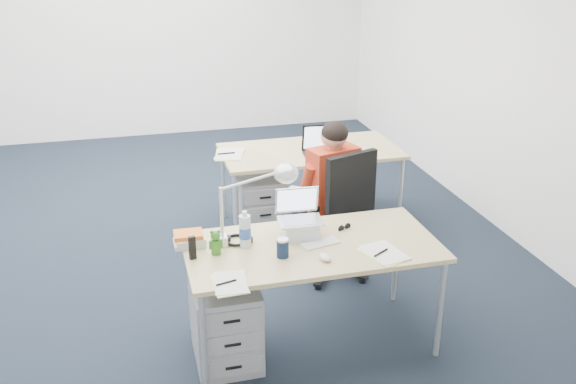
{
  "coord_description": "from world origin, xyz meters",
  "views": [
    {
      "loc": [
        -0.25,
        -5.0,
        2.58
      ],
      "look_at": [
        0.81,
        -0.93,
        0.85
      ],
      "focal_mm": 40.0,
      "sensor_mm": 36.0,
      "label": 1
    }
  ],
  "objects_px": {
    "seated_person": "(323,193)",
    "can_koozie": "(283,248)",
    "desk_near": "(312,251)",
    "desk_lamp": "(247,204)",
    "book_stack": "(189,239)",
    "bear_figurine": "(216,242)",
    "water_bottle": "(245,229)",
    "cordless_phone": "(192,248)",
    "wireless_keyboard": "(320,243)",
    "sunglasses": "(344,228)",
    "desk_far": "(310,154)",
    "far_cup": "(331,136)",
    "dark_laptop": "(326,141)",
    "office_chair": "(334,238)",
    "silver_laptop": "(300,215)",
    "computer_mouse": "(325,257)",
    "headphones": "(237,239)",
    "drawer_pedestal_far": "(259,204)",
    "drawer_pedestal_near": "(226,322)"
  },
  "relations": [
    {
      "from": "seated_person",
      "to": "can_koozie",
      "type": "height_order",
      "value": "seated_person"
    },
    {
      "from": "desk_near",
      "to": "desk_lamp",
      "type": "bearing_deg",
      "value": 160.26
    },
    {
      "from": "can_koozie",
      "to": "book_stack",
      "type": "relative_size",
      "value": 0.63
    },
    {
      "from": "bear_figurine",
      "to": "water_bottle",
      "type": "bearing_deg",
      "value": 6.76
    },
    {
      "from": "cordless_phone",
      "to": "wireless_keyboard",
      "type": "bearing_deg",
      "value": -17.06
    },
    {
      "from": "seated_person",
      "to": "sunglasses",
      "type": "bearing_deg",
      "value": -113.66
    },
    {
      "from": "desk_far",
      "to": "far_cup",
      "type": "xyz_separation_m",
      "value": [
        0.26,
        0.19,
        0.1
      ]
    },
    {
      "from": "can_koozie",
      "to": "dark_laptop",
      "type": "xyz_separation_m",
      "value": [
        0.82,
        1.71,
        0.08
      ]
    },
    {
      "from": "office_chair",
      "to": "bear_figurine",
      "type": "distance_m",
      "value": 1.43
    },
    {
      "from": "silver_laptop",
      "to": "wireless_keyboard",
      "type": "bearing_deg",
      "value": -51.11
    },
    {
      "from": "silver_laptop",
      "to": "dark_laptop",
      "type": "distance_m",
      "value": 1.61
    },
    {
      "from": "bear_figurine",
      "to": "cordless_phone",
      "type": "bearing_deg",
      "value": -179.93
    },
    {
      "from": "sunglasses",
      "to": "dark_laptop",
      "type": "relative_size",
      "value": 0.28
    },
    {
      "from": "desk_near",
      "to": "computer_mouse",
      "type": "height_order",
      "value": "computer_mouse"
    },
    {
      "from": "computer_mouse",
      "to": "book_stack",
      "type": "relative_size",
      "value": 0.53
    },
    {
      "from": "computer_mouse",
      "to": "cordless_phone",
      "type": "bearing_deg",
      "value": 156.69
    },
    {
      "from": "seated_person",
      "to": "cordless_phone",
      "type": "xyz_separation_m",
      "value": [
        -1.15,
        -1.03,
        0.17
      ]
    },
    {
      "from": "silver_laptop",
      "to": "desk_lamp",
      "type": "relative_size",
      "value": 0.57
    },
    {
      "from": "can_koozie",
      "to": "dark_laptop",
      "type": "bearing_deg",
      "value": 64.32
    },
    {
      "from": "seated_person",
      "to": "bear_figurine",
      "type": "relative_size",
      "value": 7.67
    },
    {
      "from": "bear_figurine",
      "to": "desk_lamp",
      "type": "distance_m",
      "value": 0.3
    },
    {
      "from": "computer_mouse",
      "to": "headphones",
      "type": "height_order",
      "value": "computer_mouse"
    },
    {
      "from": "computer_mouse",
      "to": "cordless_phone",
      "type": "height_order",
      "value": "cordless_phone"
    },
    {
      "from": "desk_near",
      "to": "drawer_pedestal_far",
      "type": "xyz_separation_m",
      "value": [
        0.03,
        1.73,
        -0.41
      ]
    },
    {
      "from": "desk_near",
      "to": "seated_person",
      "type": "xyz_separation_m",
      "value": [
        0.4,
        1.03,
        -0.05
      ]
    },
    {
      "from": "drawer_pedestal_far",
      "to": "can_koozie",
      "type": "distance_m",
      "value": 1.93
    },
    {
      "from": "desk_near",
      "to": "drawer_pedestal_near",
      "type": "bearing_deg",
      "value": -176.09
    },
    {
      "from": "water_bottle",
      "to": "cordless_phone",
      "type": "height_order",
      "value": "water_bottle"
    },
    {
      "from": "headphones",
      "to": "water_bottle",
      "type": "relative_size",
      "value": 0.89
    },
    {
      "from": "can_koozie",
      "to": "desk_lamp",
      "type": "bearing_deg",
      "value": 124.27
    },
    {
      "from": "seated_person",
      "to": "sunglasses",
      "type": "relative_size",
      "value": 11.73
    },
    {
      "from": "desk_lamp",
      "to": "dark_laptop",
      "type": "relative_size",
      "value": 1.41
    },
    {
      "from": "dark_laptop",
      "to": "desk_far",
      "type": "bearing_deg",
      "value": 116.91
    },
    {
      "from": "water_bottle",
      "to": "dark_laptop",
      "type": "xyz_separation_m",
      "value": [
        1.01,
        1.51,
        0.02
      ]
    },
    {
      "from": "desk_near",
      "to": "office_chair",
      "type": "bearing_deg",
      "value": 62.85
    },
    {
      "from": "seated_person",
      "to": "silver_laptop",
      "type": "xyz_separation_m",
      "value": [
        -0.44,
        -0.9,
        0.25
      ]
    },
    {
      "from": "silver_laptop",
      "to": "far_cup",
      "type": "height_order",
      "value": "silver_laptop"
    },
    {
      "from": "desk_near",
      "to": "book_stack",
      "type": "xyz_separation_m",
      "value": [
        -0.75,
        0.19,
        0.09
      ]
    },
    {
      "from": "desk_lamp",
      "to": "bear_figurine",
      "type": "bearing_deg",
      "value": -155.19
    },
    {
      "from": "water_bottle",
      "to": "desk_lamp",
      "type": "xyz_separation_m",
      "value": [
        0.02,
        0.05,
        0.15
      ]
    },
    {
      "from": "dark_laptop",
      "to": "far_cup",
      "type": "distance_m",
      "value": 0.44
    },
    {
      "from": "cordless_phone",
      "to": "sunglasses",
      "type": "xyz_separation_m",
      "value": [
        1.02,
        0.16,
        -0.06
      ]
    },
    {
      "from": "water_bottle",
      "to": "far_cup",
      "type": "xyz_separation_m",
      "value": [
        1.19,
        1.91,
        -0.07
      ]
    },
    {
      "from": "seated_person",
      "to": "cordless_phone",
      "type": "distance_m",
      "value": 1.55
    },
    {
      "from": "desk_near",
      "to": "cordless_phone",
      "type": "bearing_deg",
      "value": 179.75
    },
    {
      "from": "office_chair",
      "to": "drawer_pedestal_far",
      "type": "height_order",
      "value": "office_chair"
    },
    {
      "from": "desk_near",
      "to": "headphones",
      "type": "distance_m",
      "value": 0.49
    },
    {
      "from": "can_koozie",
      "to": "book_stack",
      "type": "height_order",
      "value": "can_koozie"
    },
    {
      "from": "seated_person",
      "to": "computer_mouse",
      "type": "distance_m",
      "value": 1.3
    },
    {
      "from": "computer_mouse",
      "to": "drawer_pedestal_near",
      "type": "bearing_deg",
      "value": 156.14
    }
  ]
}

